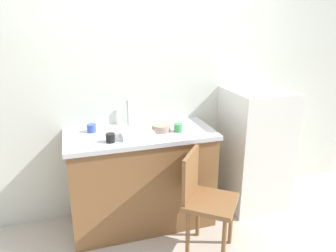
{
  "coord_description": "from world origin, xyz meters",
  "views": [
    {
      "loc": [
        -0.75,
        -2.03,
        1.91
      ],
      "look_at": [
        0.07,
        0.6,
        0.98
      ],
      "focal_mm": 34.27,
      "sensor_mm": 36.0,
      "label": 1
    }
  ],
  "objects_px": {
    "chair": "(204,198)",
    "refrigerator": "(254,148)",
    "dish_tray": "(137,134)",
    "cup_black": "(110,138)",
    "terracotta_bowl": "(161,128)",
    "cup_blue": "(92,128)",
    "cup_green": "(178,128)"
  },
  "relations": [
    {
      "from": "refrigerator",
      "to": "cup_green",
      "type": "xyz_separation_m",
      "value": [
        -0.87,
        -0.08,
        0.35
      ]
    },
    {
      "from": "dish_tray",
      "to": "terracotta_bowl",
      "type": "distance_m",
      "value": 0.26
    },
    {
      "from": "chair",
      "to": "terracotta_bowl",
      "type": "distance_m",
      "value": 0.73
    },
    {
      "from": "chair",
      "to": "refrigerator",
      "type": "bearing_deg",
      "value": -16.93
    },
    {
      "from": "terracotta_bowl",
      "to": "cup_black",
      "type": "relative_size",
      "value": 2.17
    },
    {
      "from": "chair",
      "to": "terracotta_bowl",
      "type": "height_order",
      "value": "terracotta_bowl"
    },
    {
      "from": "dish_tray",
      "to": "terracotta_bowl",
      "type": "xyz_separation_m",
      "value": [
        0.24,
        0.08,
        0.0
      ]
    },
    {
      "from": "cup_black",
      "to": "cup_blue",
      "type": "xyz_separation_m",
      "value": [
        -0.13,
        0.3,
        -0.0
      ]
    },
    {
      "from": "terracotta_bowl",
      "to": "cup_blue",
      "type": "relative_size",
      "value": 2.05
    },
    {
      "from": "refrigerator",
      "to": "dish_tray",
      "type": "xyz_separation_m",
      "value": [
        -1.26,
        -0.11,
        0.33
      ]
    },
    {
      "from": "cup_black",
      "to": "terracotta_bowl",
      "type": "bearing_deg",
      "value": 16.14
    },
    {
      "from": "cup_green",
      "to": "chair",
      "type": "bearing_deg",
      "value": -81.33
    },
    {
      "from": "terracotta_bowl",
      "to": "cup_black",
      "type": "height_order",
      "value": "cup_black"
    },
    {
      "from": "chair",
      "to": "dish_tray",
      "type": "distance_m",
      "value": 0.78
    },
    {
      "from": "dish_tray",
      "to": "cup_green",
      "type": "height_order",
      "value": "cup_green"
    },
    {
      "from": "cup_blue",
      "to": "refrigerator",
      "type": "bearing_deg",
      "value": -5.06
    },
    {
      "from": "cup_green",
      "to": "cup_black",
      "type": "bearing_deg",
      "value": -172.79
    },
    {
      "from": "cup_black",
      "to": "refrigerator",
      "type": "bearing_deg",
      "value": 6.16
    },
    {
      "from": "chair",
      "to": "cup_green",
      "type": "distance_m",
      "value": 0.67
    },
    {
      "from": "dish_tray",
      "to": "refrigerator",
      "type": "bearing_deg",
      "value": 4.79
    },
    {
      "from": "cup_black",
      "to": "chair",
      "type": "bearing_deg",
      "value": -29.23
    },
    {
      "from": "chair",
      "to": "dish_tray",
      "type": "relative_size",
      "value": 3.18
    },
    {
      "from": "refrigerator",
      "to": "cup_black",
      "type": "xyz_separation_m",
      "value": [
        -1.49,
        -0.16,
        0.35
      ]
    },
    {
      "from": "terracotta_bowl",
      "to": "cup_green",
      "type": "distance_m",
      "value": 0.16
    },
    {
      "from": "refrigerator",
      "to": "cup_black",
      "type": "height_order",
      "value": "refrigerator"
    },
    {
      "from": "refrigerator",
      "to": "cup_blue",
      "type": "xyz_separation_m",
      "value": [
        -1.62,
        0.14,
        0.34
      ]
    },
    {
      "from": "dish_tray",
      "to": "cup_blue",
      "type": "bearing_deg",
      "value": 145.82
    },
    {
      "from": "dish_tray",
      "to": "cup_black",
      "type": "height_order",
      "value": "cup_black"
    },
    {
      "from": "chair",
      "to": "cup_blue",
      "type": "bearing_deg",
      "value": 88.39
    },
    {
      "from": "refrigerator",
      "to": "dish_tray",
      "type": "distance_m",
      "value": 1.3
    },
    {
      "from": "refrigerator",
      "to": "cup_blue",
      "type": "relative_size",
      "value": 15.17
    },
    {
      "from": "cup_green",
      "to": "refrigerator",
      "type": "bearing_deg",
      "value": 5.4
    }
  ]
}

